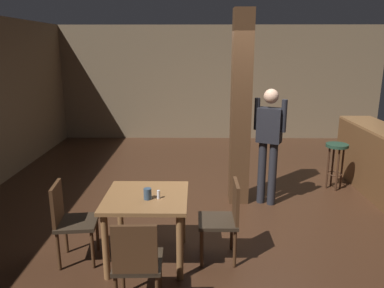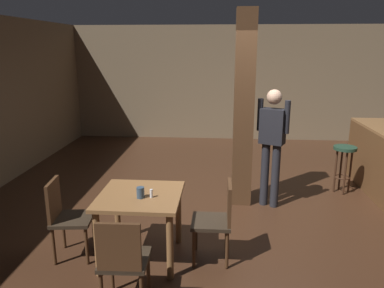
# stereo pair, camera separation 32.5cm
# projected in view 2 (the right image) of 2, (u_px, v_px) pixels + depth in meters

# --- Properties ---
(ground_plane) EXTENTS (10.80, 10.80, 0.00)m
(ground_plane) POSITION_uv_depth(u_px,v_px,m) (239.00, 213.00, 5.31)
(ground_plane) COLOR #382114
(wall_back) EXTENTS (8.00, 0.10, 2.80)m
(wall_back) POSITION_uv_depth(u_px,v_px,m) (233.00, 83.00, 9.30)
(wall_back) COLOR #756047
(wall_back) RESTS_ON ground_plane
(pillar) EXTENTS (0.28, 0.28, 2.80)m
(pillar) POSITION_uv_depth(u_px,v_px,m) (244.00, 111.00, 5.34)
(pillar) COLOR #4C301C
(pillar) RESTS_ON ground_plane
(dining_table) EXTENTS (0.88, 0.88, 0.75)m
(dining_table) POSITION_uv_depth(u_px,v_px,m) (140.00, 206.00, 4.05)
(dining_table) COLOR brown
(dining_table) RESTS_ON ground_plane
(chair_east) EXTENTS (0.42, 0.42, 0.89)m
(chair_east) POSITION_uv_depth(u_px,v_px,m) (218.00, 217.00, 4.03)
(chair_east) COLOR #2D2319
(chair_east) RESTS_ON ground_plane
(chair_south) EXTENTS (0.43, 0.43, 0.89)m
(chair_south) POSITION_uv_depth(u_px,v_px,m) (123.00, 259.00, 3.25)
(chair_south) COLOR #2D2319
(chair_south) RESTS_ON ground_plane
(chair_west) EXTENTS (0.46, 0.46, 0.89)m
(chair_west) POSITION_uv_depth(u_px,v_px,m) (66.00, 214.00, 4.10)
(chair_west) COLOR #2D2319
(chair_west) RESTS_ON ground_plane
(napkin_cup) EXTENTS (0.08, 0.08, 0.12)m
(napkin_cup) POSITION_uv_depth(u_px,v_px,m) (140.00, 193.00, 3.91)
(napkin_cup) COLOR #33475B
(napkin_cup) RESTS_ON dining_table
(salt_shaker) EXTENTS (0.03, 0.03, 0.09)m
(salt_shaker) POSITION_uv_depth(u_px,v_px,m) (151.00, 193.00, 3.92)
(salt_shaker) COLOR silver
(salt_shaker) RESTS_ON dining_table
(standing_person) EXTENTS (0.46, 0.33, 1.72)m
(standing_person) POSITION_uv_depth(u_px,v_px,m) (272.00, 140.00, 5.32)
(standing_person) COLOR black
(standing_person) RESTS_ON ground_plane
(bar_counter) EXTENTS (0.56, 2.05, 1.05)m
(bar_counter) POSITION_uv_depth(u_px,v_px,m) (381.00, 162.00, 5.87)
(bar_counter) COLOR brown
(bar_counter) RESTS_ON ground_plane
(bar_stool_near) EXTENTS (0.36, 0.36, 0.76)m
(bar_stool_near) POSITION_uv_depth(u_px,v_px,m) (344.00, 158.00, 5.93)
(bar_stool_near) COLOR #1E3828
(bar_stool_near) RESTS_ON ground_plane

